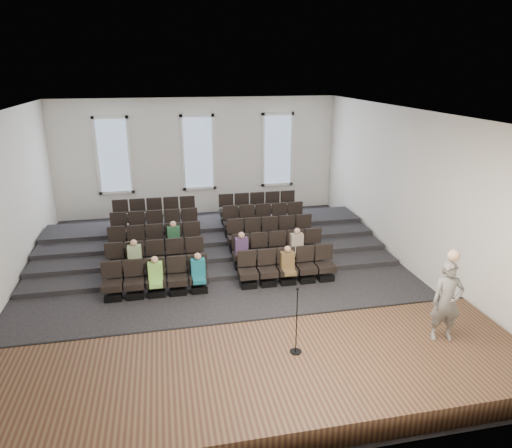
# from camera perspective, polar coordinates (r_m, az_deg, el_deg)

# --- Properties ---
(ground) EXTENTS (14.00, 14.00, 0.00)m
(ground) POSITION_cam_1_polar(r_m,az_deg,el_deg) (14.11, -4.36, -6.99)
(ground) COLOR black
(ground) RESTS_ON ground
(ceiling) EXTENTS (12.00, 14.00, 0.02)m
(ceiling) POSITION_cam_1_polar(r_m,az_deg,el_deg) (12.74, -4.94, 13.71)
(ceiling) COLOR white
(ceiling) RESTS_ON ground
(wall_back) EXTENTS (12.00, 0.04, 5.00)m
(wall_back) POSITION_cam_1_polar(r_m,az_deg,el_deg) (20.01, -7.22, 8.30)
(wall_back) COLOR white
(wall_back) RESTS_ON ground
(wall_front) EXTENTS (12.00, 0.04, 5.00)m
(wall_front) POSITION_cam_1_polar(r_m,az_deg,el_deg) (6.85, 3.08, -13.47)
(wall_front) COLOR white
(wall_front) RESTS_ON ground
(wall_right) EXTENTS (0.04, 14.00, 5.00)m
(wall_right) POSITION_cam_1_polar(r_m,az_deg,el_deg) (15.13, 18.66, 3.96)
(wall_right) COLOR white
(wall_right) RESTS_ON ground
(stage) EXTENTS (11.80, 3.60, 0.50)m
(stage) POSITION_cam_1_polar(r_m,az_deg,el_deg) (9.67, -0.20, -18.75)
(stage) COLOR #4D3821
(stage) RESTS_ON ground
(stage_lip) EXTENTS (11.80, 0.06, 0.52)m
(stage_lip) POSITION_cam_1_polar(r_m,az_deg,el_deg) (11.10, -2.07, -13.25)
(stage_lip) COLOR black
(stage_lip) RESTS_ON ground
(risers) EXTENTS (11.80, 4.80, 0.60)m
(risers) POSITION_cam_1_polar(r_m,az_deg,el_deg) (16.93, -5.80, -1.76)
(risers) COLOR black
(risers) RESTS_ON ground
(seating_rows) EXTENTS (6.80, 4.70, 1.67)m
(seating_rows) POSITION_cam_1_polar(r_m,az_deg,el_deg) (15.24, -5.19, -2.18)
(seating_rows) COLOR black
(seating_rows) RESTS_ON ground
(windows) EXTENTS (8.44, 0.10, 3.24)m
(windows) POSITION_cam_1_polar(r_m,az_deg,el_deg) (19.91, -7.23, 8.83)
(windows) COLOR white
(windows) RESTS_ON wall_back
(audience) EXTENTS (5.45, 2.64, 1.10)m
(audience) POSITION_cam_1_polar(r_m,az_deg,el_deg) (13.90, -5.30, -3.86)
(audience) COLOR #87D555
(audience) RESTS_ON seating_rows
(speaker) EXTENTS (0.74, 0.56, 1.82)m
(speaker) POSITION_cam_1_polar(r_m,az_deg,el_deg) (10.74, 22.75, -8.93)
(speaker) COLOR slate
(speaker) RESTS_ON stage
(mic_stand) EXTENTS (0.25, 0.25, 1.51)m
(mic_stand) POSITION_cam_1_polar(r_m,az_deg,el_deg) (9.75, 5.05, -13.48)
(mic_stand) COLOR black
(mic_stand) RESTS_ON stage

